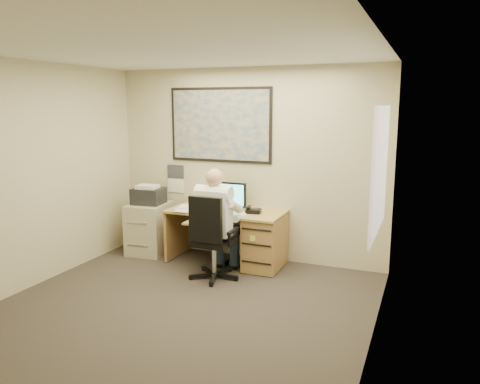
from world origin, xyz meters
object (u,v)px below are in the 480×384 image
at_px(desk, 249,234).
at_px(office_chair, 212,255).
at_px(filing_cabinet, 150,224).
at_px(person, 215,224).

bearing_deg(desk, office_chair, -108.62).
relative_size(desk, filing_cabinet, 1.55).
height_order(desk, person, person).
xyz_separation_m(office_chair, person, (-0.00, 0.08, 0.38)).
xyz_separation_m(filing_cabinet, person, (1.35, -0.57, 0.26)).
height_order(filing_cabinet, office_chair, office_chair).
relative_size(desk, person, 1.14).
bearing_deg(person, desk, 69.13).
bearing_deg(filing_cabinet, person, -28.78).
relative_size(filing_cabinet, office_chair, 0.94).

